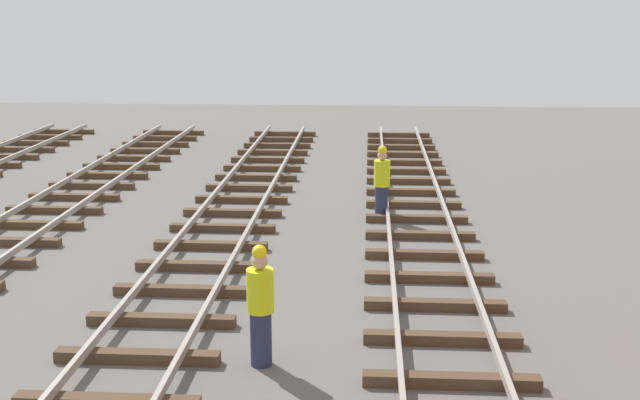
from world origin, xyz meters
The scene contains 2 objects.
track_worker_foreground centered at (0.59, 18.31, 0.93)m, with size 0.40×0.40×1.87m.
track_worker_distant centered at (-1.30, 9.92, 0.93)m, with size 0.40×0.40×1.87m.
Camera 1 is at (0.25, -0.89, 5.23)m, focal length 44.40 mm.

